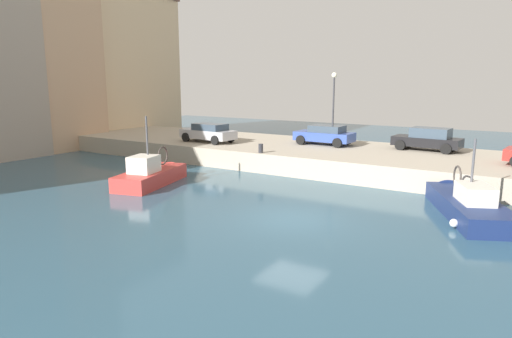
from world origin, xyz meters
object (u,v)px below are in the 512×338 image
at_px(parked_car_silver, 209,132).
at_px(mooring_bollard_mid, 261,148).
at_px(fishing_boat_navy, 465,211).
at_px(fishing_boat_red, 154,181).
at_px(parked_car_black, 428,139).
at_px(parked_car_blue, 325,135).
at_px(quay_streetlamp, 334,96).

xyz_separation_m(parked_car_silver, mooring_bollard_mid, (-2.18, -5.68, -0.41)).
height_order(fishing_boat_navy, fishing_boat_red, fishing_boat_red).
xyz_separation_m(parked_car_black, parked_car_blue, (-1.00, 6.49, -0.04)).
bearing_deg(mooring_bollard_mid, parked_car_silver, 68.98).
xyz_separation_m(fishing_boat_red, mooring_bollard_mid, (5.61, -3.40, 1.34)).
height_order(fishing_boat_red, parked_car_silver, fishing_boat_red).
relative_size(fishing_boat_red, parked_car_black, 1.42).
xyz_separation_m(parked_car_black, parked_car_silver, (-4.12, 14.04, -0.04)).
bearing_deg(parked_car_silver, quay_streetlamp, -66.42).
bearing_deg(mooring_bollard_mid, parked_car_black, -53.03).
height_order(fishing_boat_navy, parked_car_blue, fishing_boat_navy).
distance_m(fishing_boat_navy, parked_car_blue, 12.92).
relative_size(parked_car_black, quay_streetlamp, 0.86).
height_order(parked_car_blue, quay_streetlamp, quay_streetlamp).
xyz_separation_m(parked_car_silver, parked_car_blue, (3.11, -7.55, 0.00)).
distance_m(parked_car_blue, quay_streetlamp, 2.62).
xyz_separation_m(fishing_boat_navy, parked_car_black, (9.09, 3.42, 1.82)).
bearing_deg(mooring_bollard_mid, fishing_boat_red, 148.80).
bearing_deg(parked_car_blue, mooring_bollard_mid, 160.50).
bearing_deg(fishing_boat_navy, parked_car_blue, 50.80).
distance_m(fishing_boat_navy, fishing_boat_red, 15.45).
relative_size(parked_car_blue, quay_streetlamp, 0.82).
distance_m(parked_car_black, parked_car_silver, 14.63).
relative_size(parked_car_silver, quay_streetlamp, 0.88).
height_order(fishing_boat_navy, parked_car_black, fishing_boat_navy).
bearing_deg(quay_streetlamp, parked_car_silver, 113.58).
relative_size(fishing_boat_navy, quay_streetlamp, 1.44).
height_order(parked_car_silver, quay_streetlamp, quay_streetlamp).
relative_size(fishing_boat_navy, parked_car_black, 1.68).
bearing_deg(quay_streetlamp, mooring_bollard_mid, 158.08).
height_order(parked_car_black, quay_streetlamp, quay_streetlamp).
bearing_deg(parked_car_blue, quay_streetlamp, -48.32).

